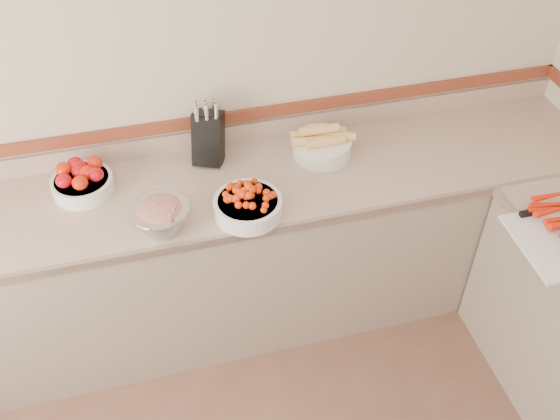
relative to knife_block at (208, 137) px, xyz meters
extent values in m
plane|color=beige|center=(-0.15, 0.11, 0.27)|extent=(4.00, 0.00, 4.00)
cube|color=tan|center=(-0.15, -0.21, -0.15)|extent=(4.00, 0.65, 0.04)
cube|color=gray|center=(-0.15, -0.21, -0.60)|extent=(4.00, 0.63, 0.86)
cube|color=#8B735D|center=(-0.15, -0.53, -0.15)|extent=(4.00, 0.02, 0.04)
cube|color=tan|center=(-0.15, 0.10, -0.08)|extent=(4.00, 0.02, 0.10)
cube|color=brown|center=(-0.15, 0.10, 0.02)|extent=(4.00, 0.02, 0.06)
cube|color=black|center=(0.00, 0.00, -0.01)|extent=(0.19, 0.20, 0.27)
cylinder|color=silver|center=(-0.04, -0.03, 0.15)|extent=(0.03, 0.04, 0.07)
cylinder|color=silver|center=(0.00, -0.03, 0.15)|extent=(0.03, 0.04, 0.07)
cylinder|color=silver|center=(0.04, -0.03, 0.15)|extent=(0.03, 0.04, 0.07)
cylinder|color=silver|center=(-0.04, 0.00, 0.15)|extent=(0.03, 0.04, 0.07)
cylinder|color=silver|center=(0.00, 0.00, 0.15)|extent=(0.03, 0.04, 0.07)
cylinder|color=silver|center=(0.04, 0.00, 0.15)|extent=(0.03, 0.04, 0.07)
cylinder|color=silver|center=(-0.04, 0.02, 0.15)|extent=(0.03, 0.04, 0.07)
cylinder|color=silver|center=(0.00, 0.02, 0.15)|extent=(0.03, 0.04, 0.07)
cylinder|color=silver|center=(0.04, 0.02, 0.15)|extent=(0.03, 0.04, 0.07)
cylinder|color=white|center=(-0.59, -0.08, -0.10)|extent=(0.27, 0.27, 0.07)
torus|color=white|center=(-0.59, -0.08, -0.07)|extent=(0.27, 0.27, 0.01)
cylinder|color=white|center=(-0.59, -0.08, -0.07)|extent=(0.24, 0.24, 0.01)
ellipsoid|color=red|center=(-0.65, -0.12, -0.03)|extent=(0.07, 0.07, 0.06)
ellipsoid|color=red|center=(-0.59, -0.15, -0.03)|extent=(0.07, 0.07, 0.06)
ellipsoid|color=red|center=(-0.52, -0.11, -0.03)|extent=(0.07, 0.07, 0.06)
ellipsoid|color=red|center=(-0.65, -0.04, -0.03)|extent=(0.07, 0.07, 0.06)
ellipsoid|color=red|center=(-0.59, -0.07, -0.03)|extent=(0.07, 0.07, 0.06)
ellipsoid|color=red|center=(-0.52, -0.03, -0.03)|extent=(0.07, 0.07, 0.06)
ellipsoid|color=red|center=(-0.60, -0.01, -0.03)|extent=(0.07, 0.07, 0.06)
ellipsoid|color=red|center=(-0.55, -0.09, -0.03)|extent=(0.07, 0.07, 0.06)
ellipsoid|color=red|center=(-0.59, -0.04, -0.03)|extent=(0.07, 0.07, 0.06)
cylinder|color=white|center=(0.09, -0.42, -0.09)|extent=(0.29, 0.29, 0.08)
torus|color=white|center=(0.09, -0.42, -0.06)|extent=(0.30, 0.30, 0.01)
cylinder|color=white|center=(0.09, -0.42, -0.06)|extent=(0.26, 0.26, 0.01)
sphere|color=red|center=(0.16, -0.46, -0.03)|extent=(0.03, 0.03, 0.03)
sphere|color=red|center=(0.02, -0.47, -0.03)|extent=(0.03, 0.03, 0.03)
sphere|color=red|center=(0.08, -0.42, 0.00)|extent=(0.03, 0.03, 0.03)
sphere|color=red|center=(0.03, -0.42, -0.02)|extent=(0.03, 0.03, 0.03)
sphere|color=red|center=(0.14, -0.39, -0.02)|extent=(0.03, 0.03, 0.03)
sphere|color=red|center=(0.17, -0.45, -0.02)|extent=(0.03, 0.03, 0.03)
sphere|color=red|center=(0.02, -0.40, -0.02)|extent=(0.03, 0.03, 0.03)
sphere|color=red|center=(0.10, -0.42, 0.01)|extent=(0.03, 0.03, 0.03)
sphere|color=red|center=(0.09, -0.45, 0.00)|extent=(0.03, 0.03, 0.03)
sphere|color=red|center=(0.12, -0.46, -0.01)|extent=(0.03, 0.03, 0.03)
sphere|color=red|center=(0.08, -0.42, 0.01)|extent=(0.03, 0.03, 0.03)
sphere|color=red|center=(0.07, -0.33, -0.02)|extent=(0.03, 0.03, 0.03)
sphere|color=red|center=(0.11, -0.43, 0.01)|extent=(0.03, 0.03, 0.03)
sphere|color=red|center=(0.07, -0.34, -0.02)|extent=(0.03, 0.03, 0.03)
sphere|color=red|center=(0.05, -0.44, -0.02)|extent=(0.03, 0.03, 0.03)
sphere|color=red|center=(0.10, -0.35, -0.02)|extent=(0.03, 0.03, 0.03)
sphere|color=red|center=(0.08, -0.42, 0.00)|extent=(0.03, 0.03, 0.03)
sphere|color=red|center=(0.09, -0.42, 0.00)|extent=(0.03, 0.03, 0.03)
sphere|color=red|center=(0.19, -0.44, -0.03)|extent=(0.03, 0.03, 0.03)
sphere|color=red|center=(0.07, -0.42, 0.00)|extent=(0.03, 0.03, 0.03)
sphere|color=red|center=(0.14, -0.33, -0.03)|extent=(0.03, 0.03, 0.03)
sphere|color=red|center=(0.05, -0.39, -0.01)|extent=(0.03, 0.03, 0.03)
sphere|color=red|center=(0.11, -0.47, -0.02)|extent=(0.03, 0.03, 0.03)
sphere|color=red|center=(0.07, -0.47, -0.01)|extent=(0.03, 0.03, 0.03)
sphere|color=red|center=(0.10, -0.39, 0.01)|extent=(0.03, 0.03, 0.03)
sphere|color=red|center=(0.19, -0.41, -0.03)|extent=(0.03, 0.03, 0.03)
sphere|color=red|center=(0.14, -0.41, -0.01)|extent=(0.03, 0.03, 0.03)
sphere|color=red|center=(0.08, -0.51, -0.03)|extent=(0.03, 0.03, 0.03)
sphere|color=red|center=(0.01, -0.42, -0.03)|extent=(0.03, 0.03, 0.03)
sphere|color=red|center=(0.10, -0.42, 0.01)|extent=(0.03, 0.03, 0.03)
sphere|color=red|center=(0.05, -0.43, -0.01)|extent=(0.03, 0.03, 0.03)
sphere|color=red|center=(0.11, -0.43, 0.00)|extent=(0.03, 0.03, 0.03)
sphere|color=red|center=(0.11, -0.41, -0.01)|extent=(0.03, 0.03, 0.03)
sphere|color=red|center=(0.07, -0.49, -0.02)|extent=(0.03, 0.03, 0.03)
sphere|color=red|center=(0.11, -0.41, 0.00)|extent=(0.03, 0.03, 0.03)
sphere|color=red|center=(0.12, -0.44, 0.00)|extent=(0.03, 0.03, 0.03)
sphere|color=red|center=(0.10, -0.44, -0.01)|extent=(0.03, 0.03, 0.03)
sphere|color=red|center=(0.08, -0.40, -0.01)|extent=(0.03, 0.03, 0.03)
sphere|color=red|center=(0.14, -0.43, -0.01)|extent=(0.03, 0.03, 0.03)
cylinder|color=white|center=(0.53, -0.10, -0.09)|extent=(0.28, 0.28, 0.08)
torus|color=white|center=(0.53, -0.10, -0.05)|extent=(0.28, 0.28, 0.01)
cylinder|color=#F1B964|center=(0.46, -0.11, -0.03)|extent=(0.19, 0.07, 0.04)
cylinder|color=#F1B964|center=(0.53, -0.14, -0.03)|extent=(0.19, 0.04, 0.04)
cylinder|color=#F1B964|center=(0.59, -0.11, -0.03)|extent=(0.19, 0.09, 0.04)
cylinder|color=#F1B964|center=(0.47, -0.06, -0.03)|extent=(0.19, 0.06, 0.04)
cylinder|color=#F1B964|center=(0.56, -0.05, -0.03)|extent=(0.19, 0.10, 0.04)
cylinder|color=#F1B964|center=(0.51, -0.10, 0.01)|extent=(0.19, 0.05, 0.04)
cylinder|color=#B2B2BA|center=(-0.28, -0.42, -0.07)|extent=(0.25, 0.25, 0.12)
torus|color=#B2B2BA|center=(-0.28, -0.42, -0.02)|extent=(0.25, 0.25, 0.01)
ellipsoid|color=#BB155C|center=(-0.28, -0.42, -0.03)|extent=(0.21, 0.21, 0.07)
cube|color=#BB155C|center=(-0.29, -0.41, 0.00)|extent=(0.02, 0.02, 0.02)
cube|color=#AAC05D|center=(-0.25, -0.41, -0.01)|extent=(0.02, 0.02, 0.02)
cube|color=#BB155C|center=(-0.23, -0.43, -0.01)|extent=(0.02, 0.02, 0.02)
cube|color=#AAC05D|center=(-0.32, -0.37, -0.01)|extent=(0.02, 0.02, 0.02)
cube|color=#BB155C|center=(-0.23, -0.44, 0.00)|extent=(0.02, 0.02, 0.02)
cube|color=#AAC05D|center=(-0.28, -0.44, -0.02)|extent=(0.02, 0.02, 0.02)
cube|color=#BB155C|center=(-0.23, -0.41, -0.01)|extent=(0.02, 0.02, 0.02)
cube|color=#AAC05D|center=(-0.24, -0.44, -0.01)|extent=(0.02, 0.02, 0.02)
cube|color=#BB155C|center=(-0.33, -0.39, -0.01)|extent=(0.02, 0.02, 0.02)
cube|color=#AAC05D|center=(-0.27, -0.42, -0.01)|extent=(0.02, 0.02, 0.02)
cube|color=#BB155C|center=(-0.22, -0.42, -0.01)|extent=(0.02, 0.02, 0.02)
cube|color=#AAC05D|center=(-0.31, -0.43, -0.01)|extent=(0.02, 0.02, 0.02)
cube|color=#BB155C|center=(-0.22, -0.45, 0.00)|extent=(0.02, 0.02, 0.02)
cube|color=#AAC05D|center=(-0.23, -0.48, 0.00)|extent=(0.02, 0.02, 0.02)
cone|color=red|center=(1.37, -0.76, -0.10)|extent=(0.20, 0.04, 0.03)
cone|color=red|center=(1.37, -0.73, -0.10)|extent=(0.20, 0.04, 0.03)
cone|color=red|center=(1.37, -0.70, -0.07)|extent=(0.20, 0.04, 0.03)
cube|color=black|center=(1.26, -0.75, -0.11)|extent=(0.11, 0.03, 0.02)
camera|label=1|loc=(-0.28, -2.35, 1.69)|focal=40.00mm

